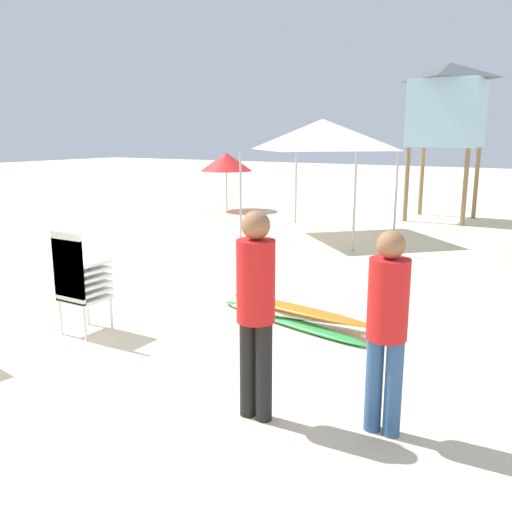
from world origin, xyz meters
TOP-DOWN VIEW (x-y plane):
  - ground at (0.00, 0.00)m, footprint 80.00×80.00m
  - stacked_plastic_chairs at (-0.79, 0.84)m, footprint 0.48×0.48m
  - surfboard_pile at (1.25, 2.53)m, footprint 2.41×0.84m
  - lifeguard_near_left at (3.08, 0.56)m, footprint 0.32×0.32m
  - lifeguard_near_center at (2.07, 0.24)m, footprint 0.32×0.32m
  - popup_canopy at (-1.17, 8.56)m, footprint 2.83×2.83m
  - lifeguard_tower at (0.69, 12.65)m, footprint 1.98×1.98m
  - beach_umbrella_far at (-5.71, 11.20)m, footprint 1.65×1.65m

SIDE VIEW (x-z plane):
  - ground at x=0.00m, z-range 0.00..0.00m
  - surfboard_pile at x=1.25m, z-range 0.00..0.24m
  - stacked_plastic_chairs at x=-0.79m, z-range 0.10..1.39m
  - lifeguard_near_left at x=3.08m, z-range 0.12..1.80m
  - lifeguard_near_center at x=2.07m, z-range 0.14..1.94m
  - beach_umbrella_far at x=-5.71m, z-range 0.62..2.46m
  - popup_canopy at x=-1.17m, z-range 1.01..3.76m
  - lifeguard_tower at x=0.69m, z-range 1.03..5.32m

